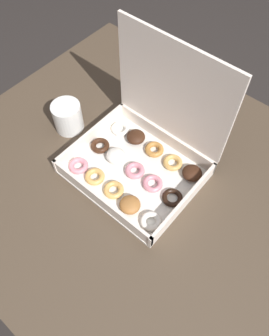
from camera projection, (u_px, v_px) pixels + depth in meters
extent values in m
plane|color=#2D2826|center=(141.00, 266.00, 1.49)|extent=(8.00, 8.00, 0.00)
cube|color=#4C3D2D|center=(145.00, 184.00, 0.87)|extent=(1.09, 0.90, 0.03)
cylinder|color=#4C3D2D|center=(115.00, 108.00, 1.53)|extent=(0.06, 0.06, 0.73)
cube|color=silver|center=(134.00, 172.00, 0.87)|extent=(0.33, 0.27, 0.01)
cube|color=silver|center=(100.00, 201.00, 0.80)|extent=(0.33, 0.01, 0.04)
cube|color=silver|center=(165.00, 137.00, 0.90)|extent=(0.33, 0.01, 0.04)
cube|color=silver|center=(91.00, 136.00, 0.91)|extent=(0.01, 0.27, 0.04)
cube|color=silver|center=(184.00, 202.00, 0.79)|extent=(0.01, 0.27, 0.04)
cube|color=silver|center=(172.00, 92.00, 0.77)|extent=(0.33, 0.01, 0.28)
torus|color=pink|center=(79.00, 166.00, 0.87)|extent=(0.05, 0.05, 0.01)
torus|color=tan|center=(95.00, 177.00, 0.85)|extent=(0.05, 0.05, 0.01)
torus|color=tan|center=(114.00, 190.00, 0.83)|extent=(0.05, 0.05, 0.01)
ellipsoid|color=#9E6633|center=(130.00, 205.00, 0.80)|extent=(0.05, 0.05, 0.03)
torus|color=white|center=(151.00, 221.00, 0.78)|extent=(0.05, 0.05, 0.01)
torus|color=#381E11|center=(100.00, 145.00, 0.91)|extent=(0.05, 0.05, 0.02)
ellipsoid|color=white|center=(116.00, 156.00, 0.88)|extent=(0.05, 0.05, 0.03)
torus|color=pink|center=(135.00, 171.00, 0.86)|extent=(0.05, 0.05, 0.02)
torus|color=pink|center=(153.00, 183.00, 0.84)|extent=(0.05, 0.05, 0.01)
torus|color=black|center=(172.00, 198.00, 0.82)|extent=(0.05, 0.05, 0.01)
torus|color=white|center=(120.00, 129.00, 0.94)|extent=(0.05, 0.05, 0.01)
ellipsoid|color=#381E11|center=(136.00, 137.00, 0.91)|extent=(0.05, 0.05, 0.03)
torus|color=#B77A38|center=(154.00, 149.00, 0.90)|extent=(0.05, 0.05, 0.02)
torus|color=tan|center=(173.00, 163.00, 0.87)|extent=(0.05, 0.05, 0.01)
ellipsoid|color=#381E11|center=(192.00, 173.00, 0.85)|extent=(0.05, 0.05, 0.02)
cylinder|color=white|center=(68.00, 117.00, 0.92)|extent=(0.08, 0.08, 0.09)
cylinder|color=black|center=(65.00, 107.00, 0.89)|extent=(0.07, 0.07, 0.01)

